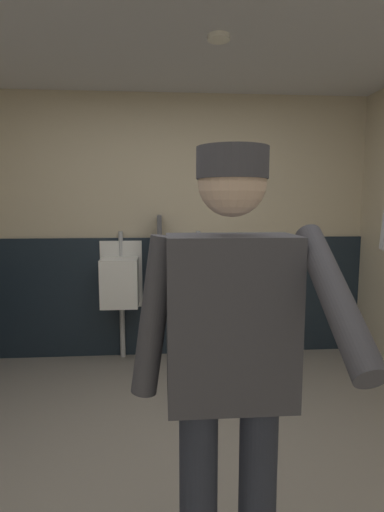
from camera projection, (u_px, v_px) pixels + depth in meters
name	position (u px, v px, depth m)	size (l,w,h in m)	color
ground_plane	(176.00, 498.00, 2.07)	(4.49, 4.58, 0.04)	gray
wall_back	(168.00, 228.00, 3.93)	(4.49, 0.12, 2.54)	beige
wainscot_band_back	(168.00, 296.00, 3.94)	(3.89, 0.03, 1.18)	#19232D
downlight_far	(219.00, 38.00, 2.45)	(0.14, 0.14, 0.03)	white
urinal_left	(120.00, 281.00, 3.74)	(0.40, 0.34, 1.24)	white
urinal_middle	(199.00, 280.00, 3.80)	(0.40, 0.34, 1.24)	white
privacy_divider_panel	(160.00, 264.00, 3.68)	(0.04, 0.40, 0.90)	#4C4C51
person	(230.00, 350.00, 1.38)	(0.66, 0.60, 1.69)	#2D3342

